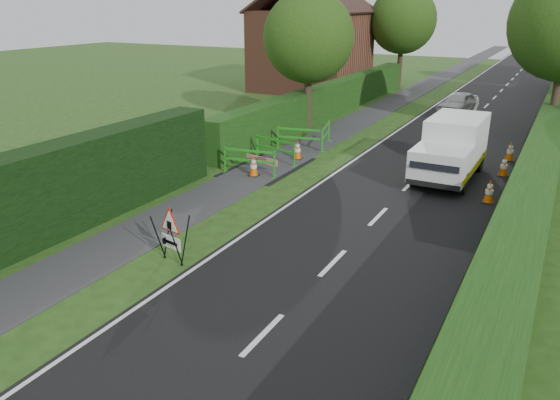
% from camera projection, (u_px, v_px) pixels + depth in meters
% --- Properties ---
extents(ground, '(120.00, 120.00, 0.00)m').
position_uv_depth(ground, '(129.00, 327.00, 10.88)').
color(ground, '#234112').
rests_on(ground, ground).
extents(road_surface, '(6.00, 90.00, 0.02)m').
position_uv_depth(road_surface, '(500.00, 93.00, 38.79)').
color(road_surface, black).
rests_on(road_surface, ground).
extents(footpath, '(2.00, 90.00, 0.02)m').
position_uv_depth(footpath, '(422.00, 87.00, 41.22)').
color(footpath, '#2D2D30').
rests_on(footpath, ground).
extents(hedge_west_far, '(1.00, 24.00, 1.80)m').
position_uv_depth(hedge_west_far, '(331.00, 114.00, 31.33)').
color(hedge_west_far, '#14380F').
rests_on(hedge_west_far, ground).
extents(hedge_east, '(1.20, 50.00, 1.50)m').
position_uv_depth(hedge_east, '(542.00, 168.00, 21.28)').
color(hedge_east, '#14380F').
rests_on(hedge_east, ground).
extents(house_west, '(7.50, 7.40, 7.88)m').
position_uv_depth(house_west, '(311.00, 49.00, 39.18)').
color(house_west, brown).
rests_on(house_west, ground).
extents(tree_nw, '(4.40, 4.40, 6.70)m').
position_uv_depth(tree_nw, '(309.00, 37.00, 26.30)').
color(tree_nw, '#2D2116').
rests_on(tree_nw, ground).
extents(tree_fw, '(4.80, 4.80, 7.24)m').
position_uv_depth(tree_fw, '(403.00, 20.00, 39.45)').
color(tree_fw, '#2D2116').
rests_on(tree_fw, ground).
extents(triangle_sign, '(1.00, 1.00, 1.23)m').
position_uv_depth(triangle_sign, '(169.00, 231.00, 13.29)').
color(triangle_sign, black).
rests_on(triangle_sign, ground).
extents(works_van, '(1.93, 4.75, 2.15)m').
position_uv_depth(works_van, '(452.00, 147.00, 19.75)').
color(works_van, silver).
rests_on(works_van, ground).
extents(traffic_cone_0, '(0.38, 0.38, 0.79)m').
position_uv_depth(traffic_cone_0, '(489.00, 191.00, 17.45)').
color(traffic_cone_0, black).
rests_on(traffic_cone_0, ground).
extents(traffic_cone_1, '(0.38, 0.38, 0.79)m').
position_uv_depth(traffic_cone_1, '(504.00, 166.00, 20.13)').
color(traffic_cone_1, black).
rests_on(traffic_cone_1, ground).
extents(traffic_cone_2, '(0.38, 0.38, 0.79)m').
position_uv_depth(traffic_cone_2, '(510.00, 151.00, 22.11)').
color(traffic_cone_2, black).
rests_on(traffic_cone_2, ground).
extents(traffic_cone_3, '(0.38, 0.38, 0.79)m').
position_uv_depth(traffic_cone_3, '(253.00, 166.00, 20.14)').
color(traffic_cone_3, black).
rests_on(traffic_cone_3, ground).
extents(traffic_cone_4, '(0.38, 0.38, 0.79)m').
position_uv_depth(traffic_cone_4, '(297.00, 150.00, 22.33)').
color(traffic_cone_4, black).
rests_on(traffic_cone_4, ground).
extents(ped_barrier_0, '(2.09, 0.63, 1.00)m').
position_uv_depth(ped_barrier_0, '(249.00, 158.00, 20.22)').
color(ped_barrier_0, '#1D961B').
rests_on(ped_barrier_0, ground).
extents(ped_barrier_1, '(2.09, 0.81, 1.00)m').
position_uv_depth(ped_barrier_1, '(275.00, 147.00, 21.79)').
color(ped_barrier_1, '#1D961B').
rests_on(ped_barrier_1, ground).
extents(ped_barrier_2, '(2.09, 0.76, 1.00)m').
position_uv_depth(ped_barrier_2, '(300.00, 136.00, 23.59)').
color(ped_barrier_2, '#1D961B').
rests_on(ped_barrier_2, ground).
extents(ped_barrier_3, '(0.87, 2.08, 1.00)m').
position_uv_depth(ped_barrier_3, '(326.00, 133.00, 24.18)').
color(ped_barrier_3, '#1D961B').
rests_on(ped_barrier_3, ground).
extents(redwhite_plank, '(1.48, 0.31, 0.25)m').
position_uv_depth(redwhite_plank, '(262.00, 171.00, 20.82)').
color(redwhite_plank, red).
rests_on(redwhite_plank, ground).
extents(hatchback_car, '(2.07, 3.71, 1.19)m').
position_uv_depth(hatchback_car, '(459.00, 103.00, 31.55)').
color(hatchback_car, silver).
rests_on(hatchback_car, ground).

